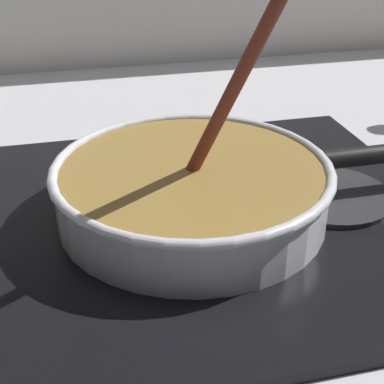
{
  "coord_description": "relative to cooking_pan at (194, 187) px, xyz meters",
  "views": [
    {
      "loc": [
        -0.09,
        -0.36,
        0.33
      ],
      "look_at": [
        0.04,
        0.16,
        0.04
      ],
      "focal_mm": 52.85,
      "sensor_mm": 36.0,
      "label": 1
    }
  ],
  "objects": [
    {
      "name": "hob_plate",
      "position": [
        -0.0,
        0.0,
        -0.04
      ],
      "size": [
        0.56,
        0.48,
        0.01
      ],
      "primitive_type": "cube",
      "color": "black",
      "rests_on": "ground"
    },
    {
      "name": "burner_ring",
      "position": [
        -0.0,
        0.0,
        -0.03
      ],
      "size": [
        0.17,
        0.17,
        0.01
      ],
      "primitive_type": "torus",
      "color": "#592D0C",
      "rests_on": "hob_plate"
    },
    {
      "name": "cooking_pan",
      "position": [
        0.0,
        0.0,
        0.0
      ],
      "size": [
        0.45,
        0.3,
        0.32
      ],
      "color": "silver",
      "rests_on": "hob_plate"
    },
    {
      "name": "spare_burner",
      "position": [
        0.16,
        0.0,
        -0.03
      ],
      "size": [
        0.14,
        0.14,
        0.01
      ],
      "primitive_type": "cylinder",
      "color": "#262628",
      "rests_on": "hob_plate"
    },
    {
      "name": "ground",
      "position": [
        -0.04,
        -0.15,
        -0.07
      ],
      "size": [
        2.4,
        1.6,
        0.04
      ],
      "primitive_type": "cube",
      "color": "#B7B7BC"
    }
  ]
}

